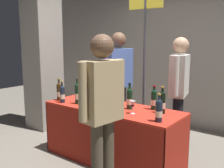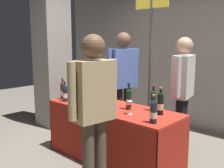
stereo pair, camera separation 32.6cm
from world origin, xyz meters
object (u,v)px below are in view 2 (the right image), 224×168
(tasting_table, at_px, (112,123))
(booth_signpost, at_px, (150,51))
(concrete_pillar, at_px, (52,48))
(display_bottle_0, at_px, (104,91))
(wine_glass_near_vendor, at_px, (130,105))
(featured_wine_bottle, at_px, (129,99))
(taster_foreground_right, at_px, (94,104))
(vendor_presenter, at_px, (123,76))
(wine_glass_mid, at_px, (107,96))
(flower_vase, at_px, (97,92))

(tasting_table, distance_m, booth_signpost, 1.37)
(concrete_pillar, height_order, display_bottle_0, concrete_pillar)
(wine_glass_near_vendor, bearing_deg, display_bottle_0, 157.96)
(featured_wine_bottle, bearing_deg, display_bottle_0, 166.94)
(wine_glass_near_vendor, height_order, taster_foreground_right, taster_foreground_right)
(vendor_presenter, bearing_deg, booth_signpost, 154.97)
(tasting_table, xyz_separation_m, taster_foreground_right, (0.45, -0.74, 0.48))
(display_bottle_0, height_order, vendor_presenter, vendor_presenter)
(wine_glass_mid, distance_m, vendor_presenter, 0.71)
(vendor_presenter, bearing_deg, flower_vase, 8.64)
(concrete_pillar, distance_m, tasting_table, 2.10)
(flower_vase, bearing_deg, wine_glass_near_vendor, -17.40)
(wine_glass_near_vendor, bearing_deg, tasting_table, 164.05)
(wine_glass_near_vendor, xyz_separation_m, taster_foreground_right, (0.06, -0.63, 0.14))
(concrete_pillar, height_order, taster_foreground_right, concrete_pillar)
(featured_wine_bottle, xyz_separation_m, booth_signpost, (-0.37, 0.98, 0.54))
(concrete_pillar, relative_size, wine_glass_near_vendor, 18.65)
(concrete_pillar, height_order, vendor_presenter, concrete_pillar)
(tasting_table, bearing_deg, taster_foreground_right, -58.80)
(vendor_presenter, relative_size, booth_signpost, 0.75)
(concrete_pillar, xyz_separation_m, taster_foreground_right, (2.29, -1.10, -0.46))
(featured_wine_bottle, relative_size, flower_vase, 0.85)
(wine_glass_mid, bearing_deg, flower_vase, 162.81)
(concrete_pillar, bearing_deg, vendor_presenter, 12.66)
(concrete_pillar, xyz_separation_m, featured_wine_bottle, (2.08, -0.32, -0.57))
(flower_vase, bearing_deg, vendor_presenter, 84.48)
(display_bottle_0, height_order, booth_signpost, booth_signpost)
(wine_glass_near_vendor, relative_size, booth_signpost, 0.07)
(tasting_table, distance_m, flower_vase, 0.58)
(tasting_table, bearing_deg, booth_signpost, 96.96)
(flower_vase, bearing_deg, featured_wine_bottle, -8.90)
(display_bottle_0, bearing_deg, flower_vase, -172.31)
(wine_glass_mid, bearing_deg, wine_glass_near_vendor, -17.52)
(wine_glass_mid, height_order, taster_foreground_right, taster_foreground_right)
(featured_wine_bottle, height_order, booth_signpost, booth_signpost)
(concrete_pillar, relative_size, vendor_presenter, 1.69)
(wine_glass_mid, bearing_deg, vendor_presenter, 112.11)
(concrete_pillar, distance_m, vendor_presenter, 1.54)
(vendor_presenter, bearing_deg, tasting_table, 44.17)
(display_bottle_0, bearing_deg, tasting_table, -29.08)
(wine_glass_near_vendor, xyz_separation_m, flower_vase, (-0.84, 0.26, -0.01))
(concrete_pillar, bearing_deg, taster_foreground_right, -25.68)
(featured_wine_bottle, distance_m, wine_glass_near_vendor, 0.22)
(featured_wine_bottle, height_order, taster_foreground_right, taster_foreground_right)
(wine_glass_mid, bearing_deg, taster_foreground_right, -53.52)
(taster_foreground_right, bearing_deg, display_bottle_0, 47.23)
(display_bottle_0, xyz_separation_m, flower_vase, (-0.14, -0.02, -0.04))
(wine_glass_mid, relative_size, vendor_presenter, 0.09)
(featured_wine_bottle, relative_size, display_bottle_0, 0.99)
(vendor_presenter, bearing_deg, wine_glass_near_vendor, 58.74)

